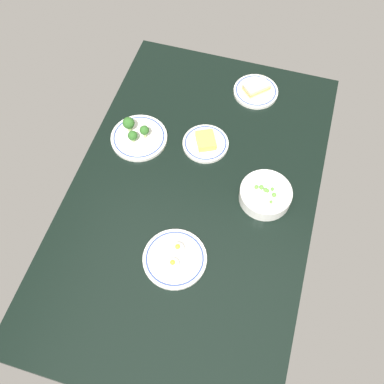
{
  "coord_description": "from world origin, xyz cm",
  "views": [
    {
      "loc": [
        -74.5,
        -22.03,
        139.89
      ],
      "look_at": [
        0.0,
        0.0,
        6.0
      ],
      "focal_mm": 41.78,
      "sensor_mm": 36.0,
      "label": 1
    }
  ],
  "objects_px": {
    "plate_sandwich": "(256,90)",
    "plate_eggs": "(175,258)",
    "plate_broccoli": "(138,136)",
    "bowl_peas": "(265,194)",
    "plate_cheese": "(206,143)"
  },
  "relations": [
    {
      "from": "plate_cheese",
      "to": "plate_broccoli",
      "type": "relative_size",
      "value": 0.81
    },
    {
      "from": "plate_cheese",
      "to": "plate_broccoli",
      "type": "bearing_deg",
      "value": 99.84
    },
    {
      "from": "plate_cheese",
      "to": "plate_broccoli",
      "type": "distance_m",
      "value": 0.26
    },
    {
      "from": "plate_cheese",
      "to": "plate_broccoli",
      "type": "height_order",
      "value": "plate_broccoli"
    },
    {
      "from": "plate_broccoli",
      "to": "plate_cheese",
      "type": "bearing_deg",
      "value": -80.16
    },
    {
      "from": "bowl_peas",
      "to": "plate_cheese",
      "type": "bearing_deg",
      "value": 57.6
    },
    {
      "from": "plate_broccoli",
      "to": "bowl_peas",
      "type": "distance_m",
      "value": 0.53
    },
    {
      "from": "plate_sandwich",
      "to": "plate_eggs",
      "type": "bearing_deg",
      "value": 172.93
    },
    {
      "from": "plate_eggs",
      "to": "bowl_peas",
      "type": "xyz_separation_m",
      "value": [
        0.3,
        -0.23,
        0.02
      ]
    },
    {
      "from": "plate_cheese",
      "to": "plate_sandwich",
      "type": "relative_size",
      "value": 0.96
    },
    {
      "from": "plate_broccoli",
      "to": "plate_sandwich",
      "type": "bearing_deg",
      "value": -46.97
    },
    {
      "from": "plate_cheese",
      "to": "bowl_peas",
      "type": "distance_m",
      "value": 0.31
    },
    {
      "from": "plate_cheese",
      "to": "bowl_peas",
      "type": "bearing_deg",
      "value": -122.4
    },
    {
      "from": "plate_eggs",
      "to": "bowl_peas",
      "type": "height_order",
      "value": "bowl_peas"
    },
    {
      "from": "bowl_peas",
      "to": "plate_sandwich",
      "type": "xyz_separation_m",
      "value": [
        0.47,
        0.13,
        -0.01
      ]
    }
  ]
}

